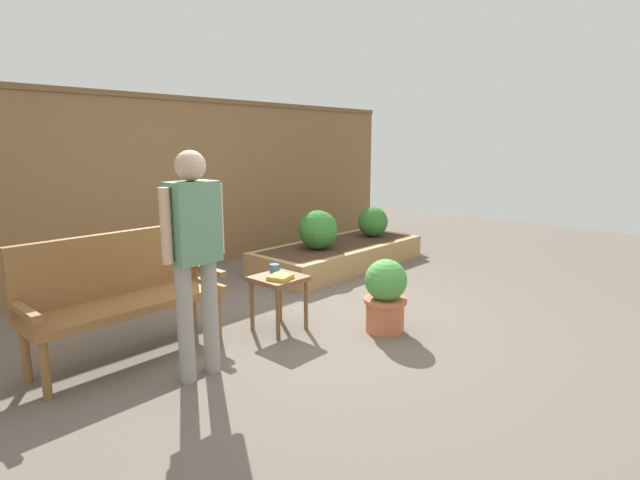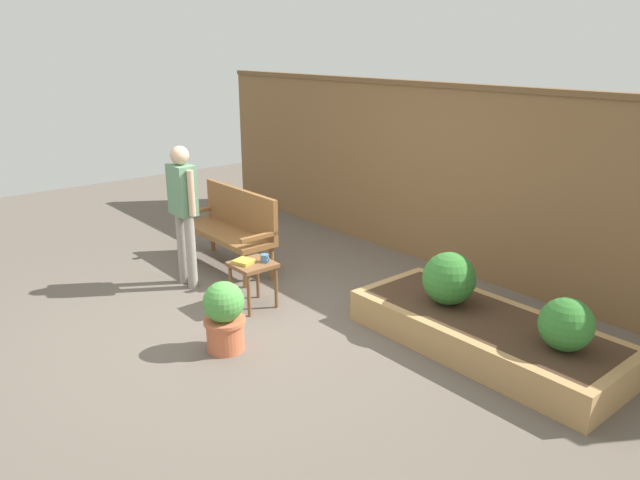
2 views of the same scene
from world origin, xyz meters
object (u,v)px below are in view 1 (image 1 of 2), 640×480
Objects in this scene: cup_on_table at (275,268)px; book_on_table at (280,277)px; potted_boxwood at (385,294)px; shrub_near_bench at (318,230)px; side_table at (279,286)px; person_by_bench at (194,246)px; garden_bench at (122,287)px; shrub_far_corner at (373,222)px.

book_on_table is at bearing -119.74° from cup_on_table.
potted_boxwood is 2.04m from shrub_near_bench.
person_by_bench reaches higher than side_table.
garden_bench reaches higher than cup_on_table.
person_by_bench reaches higher than potted_boxwood.
side_table is (1.15, -0.49, -0.15)m from garden_bench.
side_table is 0.99× the size of shrub_near_bench.
shrub_far_corner is (2.81, 1.12, 0.01)m from book_on_table.
garden_bench is 0.84m from person_by_bench.
side_table is 0.31× the size of person_by_bench.
garden_bench is 2.26× the size of potted_boxwood.
shrub_far_corner is at bearing 38.73° from potted_boxwood.
side_table is 1.12m from person_by_bench.
book_on_table reaches higher than side_table.
shrub_far_corner is at bearing 0.00° from shrub_near_bench.
potted_boxwood is at bearing -141.27° from shrub_far_corner.
potted_boxwood is 0.41× the size of person_by_bench.
person_by_bench is at bearing 163.15° from potted_boxwood.
book_on_table is at bearing -27.10° from garden_bench.
side_table is 0.13m from book_on_table.
book_on_table is 0.44× the size of shrub_far_corner.
cup_on_table is 0.19× the size of potted_boxwood.
garden_bench is 3.95m from shrub_far_corner.
book_on_table is 2.02m from shrub_near_bench.
potted_boxwood is at bearing -120.83° from shrub_near_bench.
side_table is at bearing 13.33° from person_by_bench.
side_table is at bearing 130.33° from potted_boxwood.
cup_on_table is at bearing 18.41° from person_by_bench.
garden_bench is 7.80× the size of book_on_table.
garden_bench is 2.83m from shrub_near_bench.
side_table is 4.04× the size of cup_on_table.
person_by_bench reaches higher than book_on_table.
cup_on_table is at bearing -17.52° from garden_bench.
book_on_table is (1.10, -0.56, -0.05)m from garden_bench.
shrub_near_bench is at bearing 32.61° from side_table.
book_on_table is at bearing 135.53° from potted_boxwood.
potted_boxwood is (0.64, -0.63, -0.17)m from book_on_table.
garden_bench is at bearing -168.73° from shrub_near_bench.
person_by_bench is at bearing -153.87° from shrub_near_bench.
cup_on_table is (1.20, -0.38, -0.03)m from garden_bench.
cup_on_table reaches higher than book_on_table.
shrub_near_bench is (1.63, 1.05, 0.15)m from side_table.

